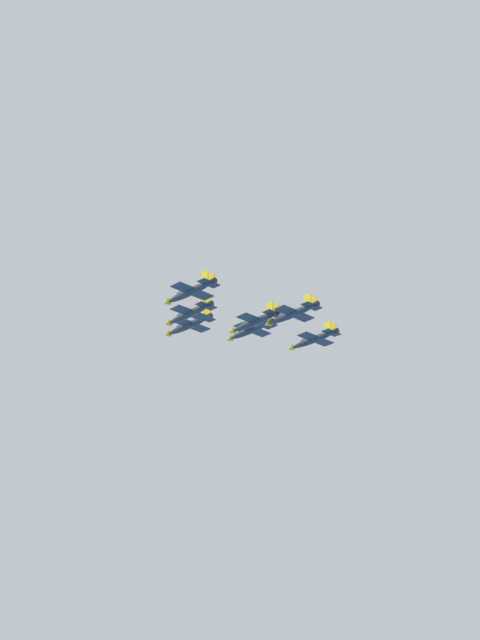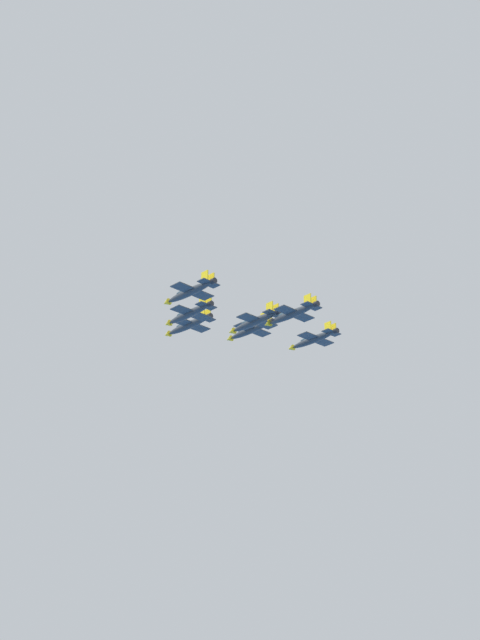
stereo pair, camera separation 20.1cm
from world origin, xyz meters
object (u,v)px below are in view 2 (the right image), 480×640
object	(u,v)px
jet_lead	(189,325)
jet_right_outer	(313,339)
jet_left_outer	(190,292)
jet_left_wingman	(189,314)
jet_slot_rear	(255,321)
jet_trailing	(292,314)
jet_right_wingman	(250,330)

from	to	relation	value
jet_lead	jet_right_outer	distance (m)	33.05
jet_left_outer	jet_left_wingman	bearing A→B (deg)	-41.11
jet_right_outer	jet_slot_rear	world-z (taller)	jet_right_outer
jet_left_outer	jet_trailing	bearing A→B (deg)	-121.21
jet_left_wingman	jet_left_outer	size ratio (longest dim) A/B	0.99
jet_right_outer	jet_slot_rear	size ratio (longest dim) A/B	0.97
jet_left_outer	jet_slot_rear	distance (m)	21.13
jet_left_outer	jet_trailing	xyz separation A→B (m)	(19.09, 15.34, -3.12)
jet_lead	jet_right_wingman	xyz separation A→B (m)	(15.35, 5.47, -2.13)
jet_right_wingman	jet_lead	bearing A→B (deg)	40.93
jet_left_outer	jet_right_outer	bearing A→B (deg)	-90.74
jet_lead	jet_slot_rear	world-z (taller)	jet_lead
jet_right_wingman	jet_trailing	world-z (taller)	jet_right_wingman
jet_left_wingman	jet_slot_rear	xyz separation A→B (m)	(15.35, 5.47, -2.88)
jet_left_outer	jet_right_wingman	bearing A→B (deg)	-69.33
jet_right_wingman	jet_trailing	bearing A→B (deg)	157.54
jet_left_wingman	jet_left_outer	xyz separation A→B (m)	(7.87, -14.27, -1.81)
jet_lead	jet_right_wingman	distance (m)	16.43
jet_slot_rear	jet_left_wingman	bearing A→B (deg)	41.04
jet_lead	jet_left_outer	size ratio (longest dim) A/B	1.03
jet_right_wingman	jet_trailing	distance (m)	27.85
jet_right_outer	jet_left_wingman	bearing A→B (deg)	68.83
jet_right_outer	jet_trailing	world-z (taller)	jet_right_outer
jet_right_wingman	jet_slot_rear	world-z (taller)	jet_right_wingman
jet_lead	jet_left_outer	distance (m)	33.12
jet_lead	jet_trailing	bearing A→B (deg)	179.49
jet_lead	jet_left_wingman	size ratio (longest dim) A/B	1.03
jet_lead	jet_slot_rear	xyz separation A→B (m)	(23.22, -8.80, -6.98)
jet_left_outer	jet_lead	bearing A→B (deg)	-41.11
jet_right_wingman	jet_slot_rear	distance (m)	17.00
jet_lead	jet_right_wingman	size ratio (longest dim) A/B	1.06
jet_right_wingman	jet_right_outer	distance (m)	16.64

